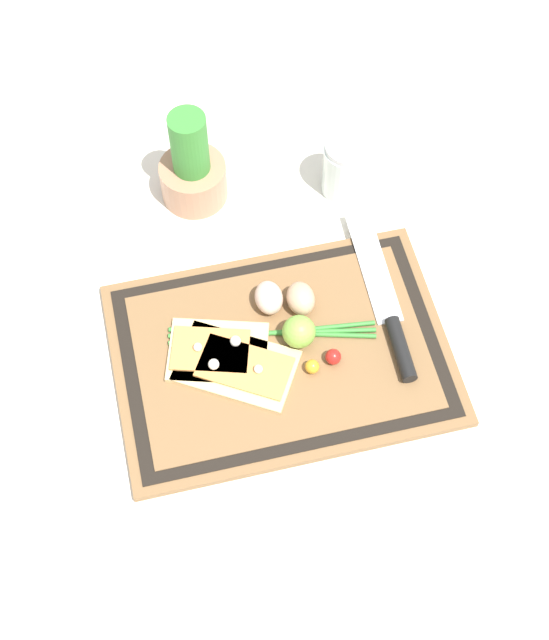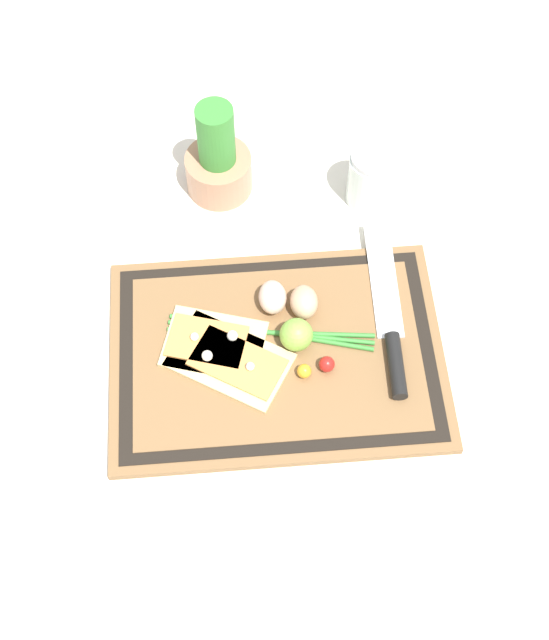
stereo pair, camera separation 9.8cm
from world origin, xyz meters
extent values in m
plane|color=silver|center=(0.00, 0.00, 0.00)|extent=(6.00, 6.00, 0.00)
cube|color=brown|center=(0.00, 0.00, 0.01)|extent=(0.49, 0.34, 0.01)
cube|color=black|center=(0.00, 0.00, 0.01)|extent=(0.46, 0.32, 0.00)
cube|color=brown|center=(0.00, 0.00, 0.02)|extent=(0.42, 0.28, 0.00)
cube|color=#DBBC7F|center=(-0.07, -0.01, 0.02)|extent=(0.20, 0.17, 0.01)
cube|color=#E08E47|center=(-0.06, -0.02, 0.03)|extent=(0.15, 0.13, 0.00)
sphere|color=silver|center=(-0.10, -0.01, 0.03)|extent=(0.02, 0.02, 0.02)
sphere|color=silver|center=(-0.04, -0.03, 0.03)|extent=(0.01, 0.01, 0.01)
cube|color=#DBBC7F|center=(-0.09, 0.02, 0.02)|extent=(0.17, 0.14, 0.01)
cube|color=#E08E47|center=(-0.10, 0.02, 0.03)|extent=(0.13, 0.10, 0.00)
sphere|color=silver|center=(-0.06, 0.02, 0.03)|extent=(0.02, 0.02, 0.02)
sphere|color=silver|center=(-0.12, 0.03, 0.03)|extent=(0.01, 0.01, 0.01)
cube|color=silver|center=(0.17, 0.11, 0.02)|extent=(0.05, 0.21, 0.00)
cylinder|color=black|center=(0.17, -0.04, 0.03)|extent=(0.02, 0.10, 0.02)
ellipsoid|color=tan|center=(0.05, 0.07, 0.04)|extent=(0.04, 0.05, 0.04)
ellipsoid|color=beige|center=(0.00, 0.08, 0.04)|extent=(0.04, 0.05, 0.04)
sphere|color=#7FB742|center=(0.03, 0.01, 0.04)|extent=(0.05, 0.05, 0.05)
sphere|color=red|center=(0.07, -0.03, 0.03)|extent=(0.02, 0.02, 0.02)
sphere|color=gold|center=(0.04, -0.04, 0.03)|extent=(0.02, 0.02, 0.02)
cylinder|color=#388433|center=(-0.01, 0.03, 0.02)|extent=(0.30, 0.09, 0.01)
cylinder|color=#388433|center=(-0.01, 0.03, 0.02)|extent=(0.30, 0.07, 0.01)
cylinder|color=#388433|center=(-0.01, 0.03, 0.02)|extent=(0.30, 0.04, 0.01)
cylinder|color=#AD7A5B|center=(-0.07, 0.32, 0.03)|extent=(0.11, 0.11, 0.07)
cylinder|color=#388433|center=(-0.07, 0.32, 0.11)|extent=(0.06, 0.06, 0.14)
cylinder|color=silver|center=(0.17, 0.28, 0.05)|extent=(0.08, 0.08, 0.09)
cylinder|color=olive|center=(0.17, 0.28, 0.02)|extent=(0.07, 0.07, 0.03)
cylinder|color=silver|center=(0.17, 0.28, 0.10)|extent=(0.07, 0.07, 0.01)
camera|label=1|loc=(-0.15, -0.59, 1.16)|focal=50.00mm
camera|label=2|loc=(-0.05, -0.61, 1.16)|focal=50.00mm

